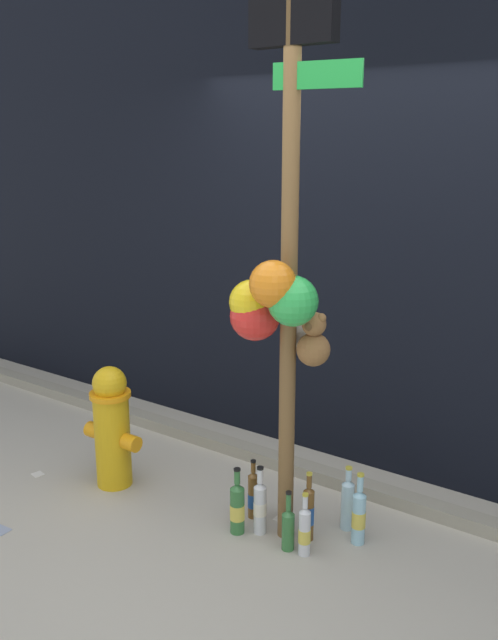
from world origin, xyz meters
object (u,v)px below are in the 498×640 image
bottle_6 (348,502)px  bottle_3 (359,516)px  fire_hydrant (112,426)px  bottle_1 (253,495)px  bottle_5 (305,531)px  bottle_8 (237,508)px  memorial_post (280,271)px  bottle_4 (308,512)px  bottle_0 (260,506)px  bottle_2 (288,527)px  bottle_7 (283,492)px

bottle_6 → bottle_3: bearing=-38.9°
fire_hydrant → bottle_1: (0.93, 0.18, -0.25)m
fire_hydrant → bottle_5: (1.36, 0.03, -0.25)m
bottle_8 → bottle_6: bearing=38.5°
bottle_1 → bottle_6: (0.49, 0.20, 0.02)m
memorial_post → bottle_4: bearing=22.2°
bottle_3 → bottle_8: size_ratio=1.06×
bottle_0 → bottle_5: bearing=-6.7°
bottle_1 → bottle_2: size_ratio=1.06×
bottle_5 → bottle_2: bearing=-174.9°
bottle_2 → bottle_6: (0.16, 0.35, 0.03)m
fire_hydrant → bottle_7: 1.14m
bottle_3 → bottle_4: bearing=-152.1°
bottle_0 → bottle_4: same height
bottle_1 → bottle_3: (0.61, 0.11, 0.02)m
bottle_7 → bottle_8: (-0.14, -0.26, -0.02)m
bottle_5 → bottle_6: bottle_6 is taller
bottle_5 → bottle_6: (0.07, 0.35, 0.02)m
bottle_0 → bottle_3: size_ratio=0.97×
bottle_3 → bottle_4: (-0.24, -0.12, 0.00)m
fire_hydrant → bottle_6: size_ratio=2.07×
bottle_2 → bottle_4: (0.04, 0.14, 0.03)m
bottle_7 → bottle_0: bearing=-99.6°
fire_hydrant → bottle_7: size_ratio=1.98×
bottle_1 → bottle_7: 0.17m
bottle_5 → bottle_0: bearing=173.3°
bottle_2 → bottle_6: 0.39m
bottle_4 → bottle_6: bottle_4 is taller
bottle_6 → bottle_7: size_ratio=0.96×
fire_hydrant → bottle_4: bearing=7.1°
memorial_post → fire_hydrant: size_ratio=3.70×
bottle_4 → bottle_6: (0.12, 0.22, -0.00)m
memorial_post → bottle_5: (0.21, -0.07, -1.33)m
bottle_2 → memorial_post: bearing=146.8°
bottle_4 → bottle_5: size_ratio=1.13×
memorial_post → bottle_6: size_ratio=7.65×
bottle_1 → bottle_2: bottle_1 is taller
bottle_7 → memorial_post: bearing=-69.0°
bottle_5 → bottle_6: bearing=78.5°
bottle_5 → bottle_6: size_ratio=0.94×
bottle_3 → bottle_7: 0.45m
fire_hydrant → memorial_post: bearing=4.9°
bottle_6 → bottle_8: (-0.48, -0.38, -0.01)m
bottle_2 → bottle_4: bottle_4 is taller
bottle_0 → bottle_2: bearing=-11.9°
fire_hydrant → bottle_0: fire_hydrant is taller
bottle_7 → bottle_8: bearing=-117.8°
bottle_6 → bottle_1: bearing=-157.8°
bottle_0 → bottle_3: (0.48, 0.22, 0.00)m
bottle_1 → bottle_4: (0.37, -0.01, 0.02)m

